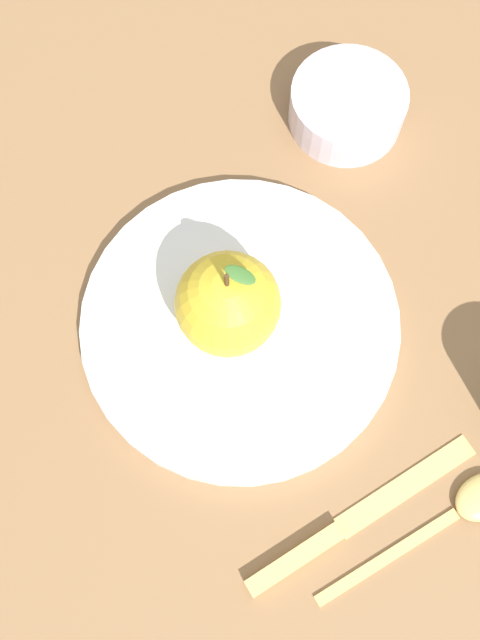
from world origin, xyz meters
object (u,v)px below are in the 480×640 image
object	(u,v)px
dinner_plate	(240,324)
spoon	(462,510)
side_bowl	(348,104)
knife	(341,528)
apple	(228,304)

from	to	relation	value
dinner_plate	spoon	bearing A→B (deg)	-56.55
side_bowl	knife	bearing A→B (deg)	-108.30
side_bowl	spoon	bearing A→B (deg)	-93.51
dinner_plate	side_bowl	size ratio (longest dim) A/B	2.52
side_bowl	spoon	world-z (taller)	side_bowl
dinner_plate	apple	bearing A→B (deg)	161.40
dinner_plate	side_bowl	xyz separation A→B (m)	(0.15, 0.17, 0.01)
dinner_plate	spoon	size ratio (longest dim) A/B	1.51
knife	spoon	xyz separation A→B (m)	(0.09, -0.01, 0.00)
apple	knife	xyz separation A→B (m)	(0.04, -0.18, -0.05)
side_bowl	spoon	distance (m)	0.37
dinner_plate	side_bowl	bearing A→B (deg)	49.27
spoon	apple	bearing A→B (deg)	124.86
spoon	knife	bearing A→B (deg)	172.88
dinner_plate	apple	xyz separation A→B (m)	(-0.01, 0.00, 0.05)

